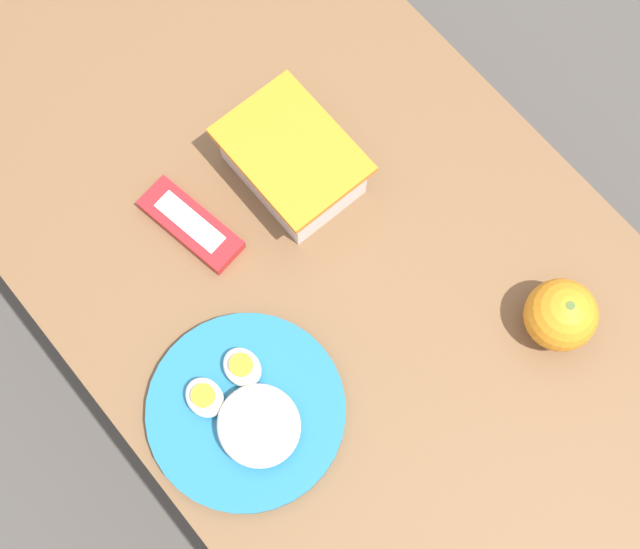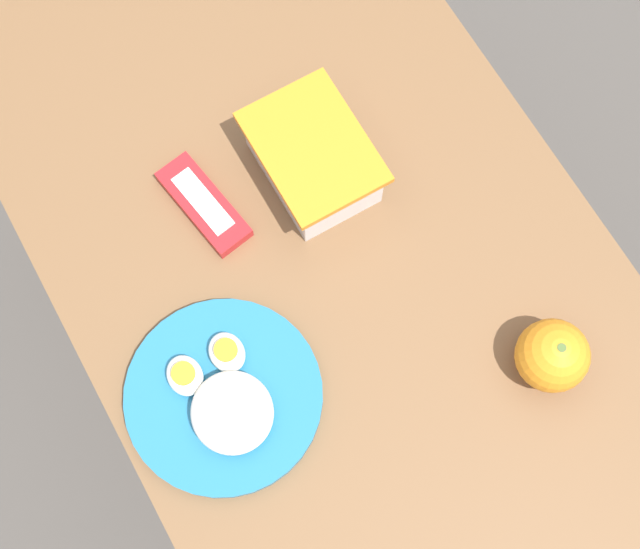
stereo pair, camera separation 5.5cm
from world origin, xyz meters
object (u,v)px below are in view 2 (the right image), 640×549
object	(u,v)px
rice_plate	(225,398)
food_container	(314,161)
orange_fruit	(552,356)
candy_bar	(204,204)

from	to	relation	value
rice_plate	food_container	bearing A→B (deg)	130.88
orange_fruit	candy_bar	distance (m)	0.46
orange_fruit	rice_plate	distance (m)	0.39
orange_fruit	rice_plate	size ratio (longest dim) A/B	0.37
candy_bar	orange_fruit	bearing A→B (deg)	34.39
orange_fruit	food_container	bearing A→B (deg)	-161.82
food_container	rice_plate	bearing A→B (deg)	-49.12
food_container	candy_bar	xyz separation A→B (m)	(-0.03, -0.14, -0.02)
food_container	orange_fruit	world-z (taller)	orange_fruit
rice_plate	candy_bar	bearing A→B (deg)	158.29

